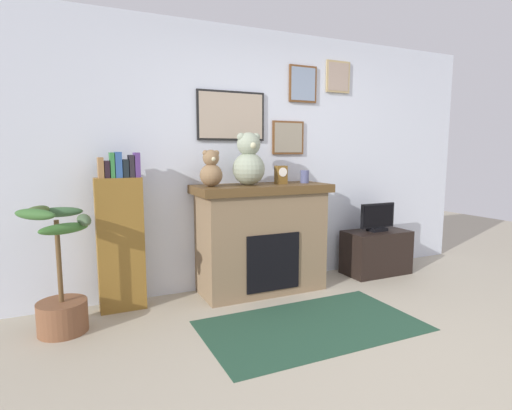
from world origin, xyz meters
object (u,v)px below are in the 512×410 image
(television, at_px, (377,218))
(teddy_bear_cream, at_px, (249,162))
(fireplace, at_px, (261,237))
(potted_plant, at_px, (61,287))
(mantel_clock, at_px, (281,175))
(bookshelf, at_px, (121,238))
(candle_jar, at_px, (305,177))
(teddy_bear_brown, at_px, (211,170))
(tv_stand, at_px, (376,252))

(television, height_order, teddy_bear_cream, teddy_bear_cream)
(fireplace, bearing_deg, teddy_bear_cream, -172.67)
(potted_plant, bearing_deg, television, 3.17)
(fireplace, height_order, mantel_clock, mantel_clock)
(bookshelf, relative_size, potted_plant, 1.40)
(potted_plant, xyz_separation_m, candle_jar, (2.29, 0.20, 0.77))
(bookshelf, height_order, teddy_bear_brown, teddy_bear_brown)
(bookshelf, xyz_separation_m, teddy_bear_brown, (0.80, -0.08, 0.57))
(mantel_clock, xyz_separation_m, teddy_bear_cream, (-0.35, 0.00, 0.13))
(television, relative_size, teddy_bear_brown, 1.34)
(teddy_bear_cream, bearing_deg, fireplace, 7.33)
(potted_plant, bearing_deg, candle_jar, 5.02)
(fireplace, bearing_deg, teddy_bear_brown, -177.99)
(fireplace, distance_m, potted_plant, 1.83)
(bookshelf, height_order, potted_plant, bookshelf)
(candle_jar, bearing_deg, bookshelf, 177.46)
(fireplace, xyz_separation_m, potted_plant, (-1.80, -0.22, -0.18))
(television, bearing_deg, potted_plant, -176.83)
(television, height_order, mantel_clock, mantel_clock)
(tv_stand, height_order, teddy_bear_cream, teddy_bear_cream)
(teddy_bear_cream, bearing_deg, potted_plant, -173.13)
(tv_stand, relative_size, television, 1.63)
(teddy_bear_cream, bearing_deg, teddy_bear_brown, 179.97)
(candle_jar, xyz_separation_m, teddy_bear_brown, (-1.00, -0.00, 0.09))
(mantel_clock, distance_m, teddy_bear_brown, 0.73)
(potted_plant, bearing_deg, fireplace, 6.91)
(television, height_order, teddy_bear_brown, teddy_bear_brown)
(teddy_bear_brown, height_order, teddy_bear_cream, teddy_bear_cream)
(candle_jar, distance_m, mantel_clock, 0.28)
(potted_plant, xyz_separation_m, teddy_bear_brown, (1.29, 0.20, 0.86))
(potted_plant, xyz_separation_m, television, (3.24, 0.18, 0.28))
(tv_stand, bearing_deg, candle_jar, 178.80)
(bookshelf, distance_m, tv_stand, 2.79)
(fireplace, height_order, candle_jar, candle_jar)
(tv_stand, height_order, candle_jar, candle_jar)
(fireplace, distance_m, television, 1.44)
(tv_stand, bearing_deg, potted_plant, -176.80)
(television, bearing_deg, bookshelf, 177.90)
(tv_stand, bearing_deg, bookshelf, 177.92)
(teddy_bear_brown, bearing_deg, bookshelf, 174.29)
(tv_stand, distance_m, mantel_clock, 1.53)
(tv_stand, height_order, mantel_clock, mantel_clock)
(tv_stand, relative_size, candle_jar, 5.66)
(tv_stand, bearing_deg, teddy_bear_brown, 179.42)
(tv_stand, distance_m, teddy_bear_cream, 1.89)
(bookshelf, bearing_deg, potted_plant, -149.79)
(fireplace, height_order, television, fireplace)
(television, bearing_deg, teddy_bear_cream, 179.25)
(bookshelf, xyz_separation_m, television, (2.76, -0.10, -0.01))
(fireplace, bearing_deg, mantel_clock, -5.27)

